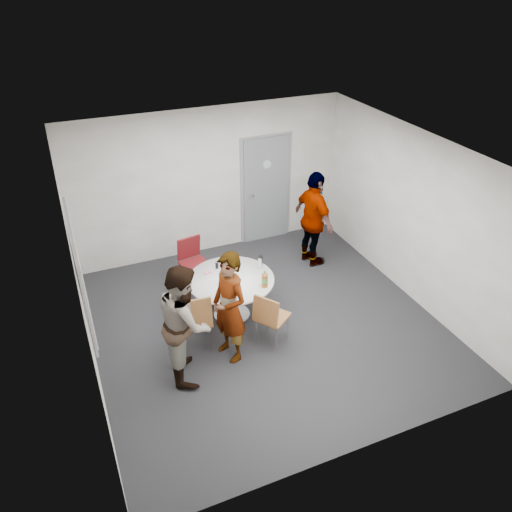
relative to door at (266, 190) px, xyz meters
name	(u,v)px	position (x,y,z in m)	size (l,w,h in m)	color
floor	(265,323)	(-1.10, -2.48, -1.03)	(5.00, 5.00, 0.00)	black
ceiling	(267,155)	(-1.10, -2.48, 1.67)	(5.00, 5.00, 0.00)	silver
wall_back	(209,182)	(-1.10, 0.02, 0.32)	(5.00, 5.00, 0.00)	#B2B0A9
wall_left	(80,287)	(-3.60, -2.48, 0.32)	(5.00, 5.00, 0.00)	#B2B0A9
wall_right	(412,216)	(1.40, -2.48, 0.32)	(5.00, 5.00, 0.00)	#B2B0A9
wall_front	(366,364)	(-1.10, -4.98, 0.32)	(5.00, 5.00, 0.00)	#B2B0A9
door	(266,190)	(0.00, 0.00, 0.00)	(1.02, 0.17, 2.12)	slate
whiteboard	(80,272)	(-3.56, -2.28, 0.42)	(0.04, 1.90, 1.25)	gray
table	(232,284)	(-1.47, -2.10, -0.44)	(1.31, 1.31, 0.96)	white
chair_near_left	(195,318)	(-2.24, -2.67, -0.44)	(0.50, 0.53, 0.96)	brown
chair_near_right	(269,315)	(-1.24, -2.94, -0.50)	(0.60, 0.59, 0.86)	brown
chair_far	(192,258)	(-1.79, -1.07, -0.48)	(0.49, 0.53, 0.89)	#5C1215
person_main	(229,308)	(-1.82, -2.93, -0.20)	(0.60, 0.39, 1.65)	#A5C6EA
person_left	(185,322)	(-2.45, -3.01, -0.19)	(0.81, 0.63, 1.68)	white
person_right	(314,220)	(0.39, -1.19, -0.15)	(1.03, 0.43, 1.75)	black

